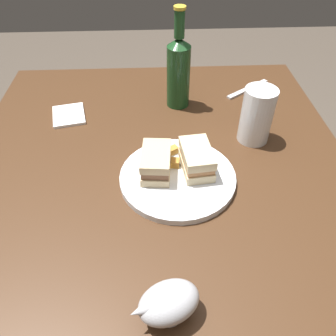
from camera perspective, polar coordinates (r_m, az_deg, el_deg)
The scene contains 14 objects.
ground_plane at distance 1.46m, azimuth -0.98°, elevation -23.47°, with size 6.00×6.00×0.00m, color #4C4238.
dining_table at distance 1.11m, azimuth -1.22°, elevation -15.49°, with size 1.13×0.98×0.77m, color #422816.
plate at distance 0.79m, azimuth 1.65°, elevation -1.61°, with size 0.27×0.27×0.02m, color white.
sandwich_half_left at distance 0.79m, azimuth 4.84°, elevation 1.76°, with size 0.12×0.08×0.06m.
sandwich_half_right at distance 0.78m, azimuth -2.03°, elevation 0.97°, with size 0.11×0.08×0.06m.
potato_wedge_front at distance 0.84m, azimuth 0.06°, elevation 2.71°, with size 0.05×0.02×0.02m, color #B77F33.
potato_wedge_middle at distance 0.81m, azimuth -0.05°, elevation 0.75°, with size 0.04×0.02×0.02m, color gold.
potato_wedge_back at distance 0.82m, azimuth -1.91°, elevation 1.98°, with size 0.05×0.02×0.02m, color #B77F33.
potato_wedge_left_edge at distance 0.81m, azimuth 0.17°, elevation 0.98°, with size 0.05×0.02×0.02m, color #B77F33.
pint_glass at distance 0.91m, azimuth 14.70°, elevation 8.07°, with size 0.08×0.08×0.15m.
gravy_boat at distance 0.58m, azimuth 0.02°, elevation -21.90°, with size 0.10×0.12×0.07m.
cider_bottle at distance 1.01m, azimuth 1.79°, elevation 16.27°, with size 0.07×0.07×0.29m.
napkin at distance 1.05m, azimuth -16.49°, elevation 8.60°, with size 0.11×0.09×0.01m, color white.
fork at distance 1.17m, azimuth 13.38°, elevation 12.90°, with size 0.18×0.02×0.01m, color silver.
Camera 1 is at (0.59, -0.01, 1.33)m, focal length 35.94 mm.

